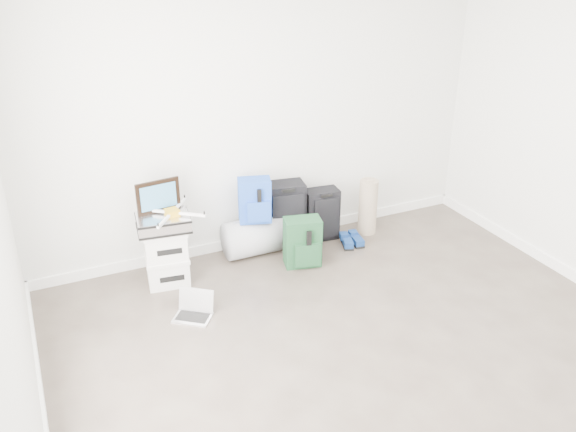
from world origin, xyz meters
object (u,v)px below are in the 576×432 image
briefcase (163,223)px  carry_on (322,214)px  large_suitcase (283,214)px  duffel_bag (255,236)px  laptop (194,310)px  boxes_stack (167,256)px

briefcase → carry_on: bearing=13.7°
large_suitcase → duffel_bag: bearing=-159.0°
duffel_bag → carry_on: size_ratio=1.11×
duffel_bag → laptop: (-0.85, -0.77, -0.13)m
large_suitcase → carry_on: large_suitcase is taller
boxes_stack → briefcase: bearing=0.0°
large_suitcase → boxes_stack: bearing=-159.2°
carry_on → laptop: size_ratio=1.45×
boxes_stack → large_suitcase: 1.26m
large_suitcase → laptop: bearing=-135.0°
duffel_bag → large_suitcase: 0.37m
boxes_stack → large_suitcase: size_ratio=0.82×
laptop → duffel_bag: bearing=79.5°
briefcase → laptop: bearing=-77.4°
boxes_stack → carry_on: (1.63, 0.19, -0.00)m
large_suitcase → carry_on: (0.40, -0.05, -0.06)m
carry_on → large_suitcase: bearing=179.0°
large_suitcase → laptop: 1.47m
laptop → large_suitcase: bearing=72.6°
briefcase → duffel_bag: briefcase is taller
duffel_bag → laptop: bearing=-137.5°
carry_on → laptop: (-1.58, -0.78, -0.21)m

